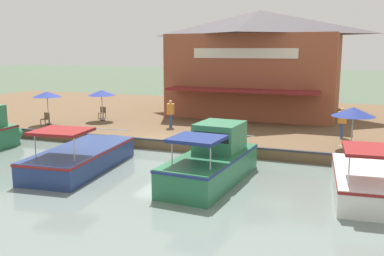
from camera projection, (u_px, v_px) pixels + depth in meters
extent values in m
plane|color=#4C5B47|center=(160.00, 152.00, 24.07)|extent=(220.00, 220.00, 0.00)
cube|color=brown|center=(218.00, 118.00, 34.15)|extent=(22.00, 56.00, 0.60)
cube|color=#2D2D33|center=(161.00, 140.00, 24.05)|extent=(0.20, 50.40, 0.10)
cube|color=brown|center=(258.00, 74.00, 34.74)|extent=(9.84, 12.41, 6.23)
pyramid|color=#4C474C|center=(260.00, 23.00, 34.00)|extent=(10.33, 13.03, 1.93)
cube|color=maroon|center=(240.00, 90.00, 29.52)|extent=(1.80, 10.55, 0.16)
cube|color=silver|center=(244.00, 53.00, 29.86)|extent=(0.08, 7.45, 0.70)
cylinder|color=#B7B7B7|center=(102.00, 106.00, 30.96)|extent=(0.06, 0.06, 2.08)
cylinder|color=#2D2D33|center=(103.00, 120.00, 31.14)|extent=(0.36, 0.36, 0.06)
cone|color=navy|center=(102.00, 93.00, 30.78)|extent=(1.95, 1.95, 0.40)
cone|color=white|center=(102.00, 92.00, 30.78)|extent=(1.21, 1.21, 0.32)
sphere|color=white|center=(101.00, 90.00, 30.75)|extent=(0.08, 0.08, 0.08)
cylinder|color=#B7B7B7|center=(352.00, 130.00, 22.12)|extent=(0.06, 0.06, 2.01)
cylinder|color=#2D2D33|center=(351.00, 148.00, 22.29)|extent=(0.36, 0.36, 0.06)
cone|color=navy|center=(353.00, 112.00, 21.95)|extent=(2.19, 2.19, 0.47)
cone|color=yellow|center=(353.00, 111.00, 21.94)|extent=(1.36, 1.36, 0.37)
sphere|color=yellow|center=(354.00, 107.00, 21.90)|extent=(0.08, 0.08, 0.08)
cylinder|color=#B7B7B7|center=(48.00, 109.00, 29.43)|extent=(0.06, 0.06, 2.13)
cylinder|color=#2D2D33|center=(49.00, 124.00, 29.62)|extent=(0.36, 0.36, 0.06)
cone|color=navy|center=(47.00, 94.00, 29.25)|extent=(1.92, 1.92, 0.37)
cone|color=white|center=(47.00, 94.00, 29.24)|extent=(1.19, 1.19, 0.30)
sphere|color=white|center=(47.00, 91.00, 29.21)|extent=(0.08, 0.08, 0.08)
cube|color=brown|center=(45.00, 123.00, 28.80)|extent=(0.04, 0.04, 0.42)
cube|color=brown|center=(41.00, 123.00, 28.96)|extent=(0.04, 0.04, 0.42)
cube|color=brown|center=(50.00, 122.00, 29.16)|extent=(0.04, 0.04, 0.42)
cube|color=brown|center=(45.00, 122.00, 29.32)|extent=(0.04, 0.04, 0.42)
cube|color=brown|center=(45.00, 119.00, 29.02)|extent=(0.46, 0.46, 0.05)
cube|color=brown|center=(47.00, 116.00, 29.16)|extent=(0.06, 0.44, 0.40)
cube|color=brown|center=(222.00, 132.00, 25.54)|extent=(0.04, 0.04, 0.42)
cube|color=brown|center=(216.00, 132.00, 25.65)|extent=(0.04, 0.04, 0.42)
cube|color=brown|center=(224.00, 131.00, 25.92)|extent=(0.04, 0.04, 0.42)
cube|color=brown|center=(217.00, 131.00, 26.03)|extent=(0.04, 0.04, 0.42)
cube|color=brown|center=(220.00, 128.00, 25.75)|extent=(0.47, 0.47, 0.05)
cube|color=brown|center=(220.00, 124.00, 25.90)|extent=(0.07, 0.44, 0.40)
cube|color=brown|center=(104.00, 116.00, 31.78)|extent=(0.05, 0.05, 0.42)
cube|color=brown|center=(99.00, 116.00, 31.86)|extent=(0.05, 0.05, 0.42)
cube|color=brown|center=(106.00, 115.00, 32.17)|extent=(0.05, 0.05, 0.42)
cube|color=brown|center=(101.00, 115.00, 32.25)|extent=(0.05, 0.05, 0.42)
cube|color=brown|center=(102.00, 113.00, 31.98)|extent=(0.50, 0.50, 0.05)
cube|color=brown|center=(103.00, 109.00, 32.13)|extent=(0.11, 0.44, 0.40)
cylinder|color=#2D5193|center=(342.00, 130.00, 24.97)|extent=(0.13, 0.13, 0.85)
cylinder|color=#2D5193|center=(341.00, 130.00, 25.14)|extent=(0.13, 0.13, 0.85)
cylinder|color=orange|center=(342.00, 117.00, 24.92)|extent=(0.49, 0.49, 0.67)
sphere|color=tan|center=(343.00, 110.00, 24.84)|extent=(0.23, 0.23, 0.23)
cylinder|color=#2D5193|center=(171.00, 121.00, 28.20)|extent=(0.13, 0.13, 0.88)
cylinder|color=#2D5193|center=(170.00, 121.00, 28.37)|extent=(0.13, 0.13, 0.88)
cylinder|color=orange|center=(171.00, 109.00, 28.14)|extent=(0.51, 0.51, 0.70)
sphere|color=tan|center=(170.00, 102.00, 28.06)|extent=(0.24, 0.24, 0.24)
cube|color=#287047|center=(210.00, 169.00, 18.21)|extent=(6.14, 2.75, 1.19)
ellipsoid|color=#287047|center=(234.00, 154.00, 20.88)|extent=(2.27, 2.34, 1.19)
cube|color=navy|center=(211.00, 157.00, 18.11)|extent=(6.22, 2.79, 0.10)
cube|color=#337A51|center=(220.00, 136.00, 18.93)|extent=(2.23, 2.00, 1.24)
cube|color=black|center=(211.00, 137.00, 17.98)|extent=(0.18, 1.61, 0.43)
cube|color=navy|center=(197.00, 139.00, 16.66)|extent=(2.03, 2.10, 0.13)
cylinder|color=silver|center=(210.00, 156.00, 15.91)|extent=(0.05, 0.05, 0.98)
cylinder|color=silver|center=(172.00, 152.00, 16.58)|extent=(0.05, 0.05, 0.98)
cylinder|color=silver|center=(236.00, 135.00, 20.94)|extent=(0.18, 1.84, 0.04)
ellipsoid|color=#287047|center=(3.00, 134.00, 25.67)|extent=(2.14, 2.40, 1.25)
cube|color=white|center=(366.00, 183.00, 16.54)|extent=(5.64, 2.77, 0.99)
ellipsoid|color=white|center=(359.00, 165.00, 19.13)|extent=(2.10, 2.37, 0.99)
cube|color=maroon|center=(367.00, 173.00, 16.47)|extent=(5.71, 2.81, 0.10)
cube|color=maroon|center=(373.00, 150.00, 15.03)|extent=(2.44, 2.16, 0.12)
cylinder|color=silver|center=(349.00, 169.00, 14.71)|extent=(0.05, 0.05, 1.13)
cylinder|color=silver|center=(360.00, 147.00, 19.20)|extent=(0.19, 1.87, 0.04)
cube|color=navy|center=(81.00, 159.00, 20.21)|extent=(6.60, 3.25, 1.01)
ellipsoid|color=navy|center=(111.00, 145.00, 23.24)|extent=(2.48, 2.74, 1.01)
cube|color=maroon|center=(80.00, 150.00, 20.13)|extent=(6.68, 3.30, 0.10)
cube|color=maroon|center=(61.00, 131.00, 18.49)|extent=(2.18, 2.44, 0.13)
cylinder|color=silver|center=(74.00, 148.00, 17.79)|extent=(0.05, 0.05, 1.10)
cylinder|color=silver|center=(35.00, 145.00, 18.27)|extent=(0.05, 0.05, 1.10)
cylinder|color=silver|center=(112.00, 129.00, 23.34)|extent=(0.24, 2.13, 0.04)
cylinder|color=brown|center=(242.00, 85.00, 41.76)|extent=(0.36, 0.36, 3.37)
sphere|color=#2D6028|center=(243.00, 51.00, 41.17)|extent=(4.25, 4.25, 4.25)
sphere|color=#2D6028|center=(234.00, 55.00, 40.68)|extent=(2.98, 2.98, 2.98)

